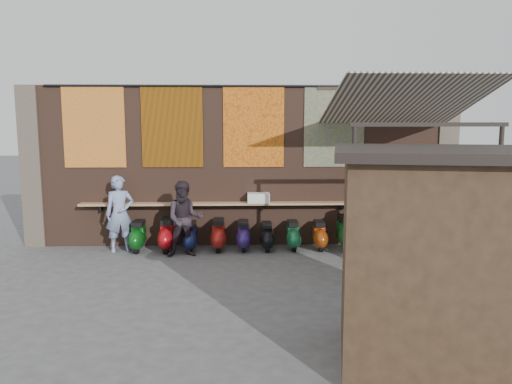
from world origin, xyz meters
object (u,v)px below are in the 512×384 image
scooter_stool_4 (244,236)px  scooter_stool_5 (267,236)px  market_stall (442,263)px  scooter_stool_3 (219,235)px  shopper_tan (383,226)px  scooter_stool_2 (191,237)px  scooter_stool_1 (167,235)px  scooter_stool_6 (293,235)px  scooter_stool_8 (346,233)px  scooter_stool_0 (138,236)px  scooter_stool_7 (319,236)px  diner_left (120,214)px  diner_right (185,219)px  shelf_box (258,198)px  shopper_grey (400,230)px  shopper_navy (430,243)px

scooter_stool_4 → scooter_stool_5: scooter_stool_4 is taller
market_stall → scooter_stool_3: bearing=129.4°
shopper_tan → scooter_stool_2: bearing=123.8°
scooter_stool_1 → scooter_stool_4: size_ratio=1.10×
market_stall → shopper_tan: bearing=93.7°
scooter_stool_6 → scooter_stool_8: bearing=-3.0°
scooter_stool_1 → scooter_stool_4: 1.85m
scooter_stool_2 → scooter_stool_4: size_ratio=0.97×
scooter_stool_3 → scooter_stool_6: 1.83m
scooter_stool_0 → scooter_stool_6: 3.77m
scooter_stool_7 → scooter_stool_8: (0.64, -0.05, 0.07)m
scooter_stool_5 → shopper_tan: 2.80m
diner_left → diner_right: size_ratio=1.04×
scooter_stool_6 → scooter_stool_7: bearing=-1.5°
shelf_box → scooter_stool_4: size_ratio=0.72×
scooter_stool_8 → diner_left: bearing=179.6°
shelf_box → market_stall: 6.44m
scooter_stool_8 → scooter_stool_6: bearing=177.0°
scooter_stool_0 → shopper_grey: bearing=-15.9°
scooter_stool_3 → diner_left: (-2.37, -0.03, 0.55)m
market_stall → scooter_stool_8: bearing=101.2°
scooter_stool_4 → diner_right: 1.56m
scooter_stool_7 → shopper_grey: size_ratio=0.43×
scooter_stool_4 → shopper_navy: (3.63, -2.53, 0.41)m
scooter_stool_8 → shopper_navy: (1.12, -2.47, 0.35)m
scooter_stool_7 → diner_right: bearing=-170.7°
scooter_stool_3 → diner_left: bearing=-179.4°
shelf_box → scooter_stool_5: size_ratio=0.77×
scooter_stool_0 → shopper_navy: size_ratio=0.50×
scooter_stool_5 → scooter_stool_6: 0.65m
scooter_stool_3 → shopper_tan: (3.73, -1.10, 0.43)m
scooter_stool_1 → diner_right: bearing=-45.6°
scooter_stool_7 → diner_left: bearing=-179.8°
shopper_tan → market_stall: 4.78m
diner_right → market_stall: 6.55m
scooter_stool_0 → shopper_navy: (6.19, -2.50, 0.40)m
shopper_grey → shelf_box: bearing=-31.9°
market_stall → shopper_grey: bearing=90.1°
shelf_box → scooter_stool_3: bearing=-164.5°
scooter_stool_4 → scooter_stool_8: size_ratio=0.86×
diner_left → shopper_tan: diner_left is taller
shelf_box → scooter_stool_4: bearing=-143.4°
scooter_stool_7 → market_stall: bearing=-83.7°
diner_right → shelf_box: bearing=18.5°
scooter_stool_2 → shopper_tan: 4.56m
shelf_box → market_stall: market_stall is taller
scooter_stool_1 → scooter_stool_7: 3.72m
shelf_box → scooter_stool_6: bearing=-17.9°
market_stall → scooter_stool_1: bearing=138.2°
scooter_stool_1 → scooter_stool_6: 3.07m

